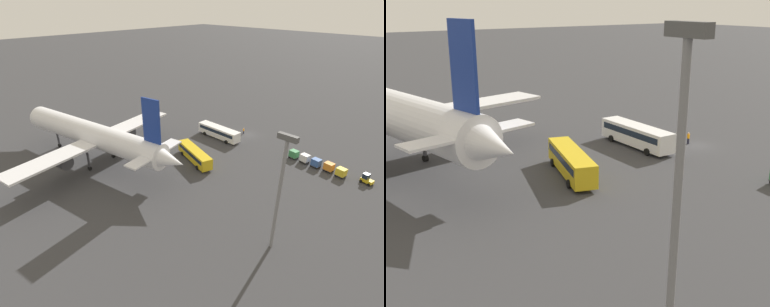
{
  "view_description": "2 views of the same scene",
  "coord_description": "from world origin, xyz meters",
  "views": [
    {
      "loc": [
        -44.25,
        66.61,
        34.42
      ],
      "look_at": [
        -2.5,
        25.09,
        3.95
      ],
      "focal_mm": 28.0,
      "sensor_mm": 36.0,
      "label": 1
    },
    {
      "loc": [
        -45.63,
        51.79,
        19.99
      ],
      "look_at": [
        -4.67,
        24.02,
        4.29
      ],
      "focal_mm": 45.0,
      "sensor_mm": 36.0,
      "label": 2
    }
  ],
  "objects": [
    {
      "name": "baggage_tug",
      "position": [
        -32.42,
        3.29,
        0.94
      ],
      "size": [
        2.63,
        2.08,
        2.1
      ],
      "rotation": [
        0.0,
        0.0,
        -0.22
      ],
      "color": "gold",
      "rests_on": "ground"
    },
    {
      "name": "worker_person",
      "position": [
        1.34,
        0.43,
        0.87
      ],
      "size": [
        0.38,
        0.38,
        1.74
      ],
      "color": "#1E1E2D",
      "rests_on": "ground"
    },
    {
      "name": "shuttle_bus_far",
      "position": [
        -0.25,
        22.0,
        1.88
      ],
      "size": [
        12.73,
        6.35,
        3.12
      ],
      "rotation": [
        0.0,
        0.0,
        -0.31
      ],
      "color": "gold",
      "rests_on": "ground"
    },
    {
      "name": "cargo_cart_blue",
      "position": [
        -21.93,
        4.36,
        1.19
      ],
      "size": [
        2.24,
        1.98,
        2.06
      ],
      "rotation": [
        0.0,
        0.0,
        -0.16
      ],
      "color": "#38383D",
      "rests_on": "ground"
    },
    {
      "name": "shuttle_bus_near",
      "position": [
        4.49,
        7.68,
        1.9
      ],
      "size": [
        12.92,
        3.42,
        3.15
      ],
      "rotation": [
        0.0,
        0.0,
        -0.01
      ],
      "color": "white",
      "rests_on": "ground"
    },
    {
      "name": "cargo_cart_orange",
      "position": [
        -24.78,
        4.15,
        1.19
      ],
      "size": [
        2.24,
        1.98,
        2.06
      ],
      "rotation": [
        0.0,
        0.0,
        -0.16
      ],
      "color": "#38383D",
      "rests_on": "ground"
    },
    {
      "name": "airplane",
      "position": [
        15.55,
        38.64,
        6.95
      ],
      "size": [
        50.09,
        42.96,
        18.48
      ],
      "rotation": [
        0.0,
        0.0,
        0.2
      ],
      "color": "silver",
      "rests_on": "ground"
    },
    {
      "name": "ground_plane",
      "position": [
        0.0,
        0.0,
        0.0
      ],
      "size": [
        600.0,
        600.0,
        0.0
      ],
      "primitive_type": "plane",
      "color": "#38383A"
    },
    {
      "name": "cargo_cart_yellow",
      "position": [
        -27.64,
        4.63,
        1.19
      ],
      "size": [
        2.24,
        1.98,
        2.06
      ],
      "rotation": [
        0.0,
        0.0,
        -0.16
      ],
      "color": "#38383D",
      "rests_on": "ground"
    },
    {
      "name": "cargo_cart_white",
      "position": [
        -19.07,
        4.11,
        1.19
      ],
      "size": [
        2.24,
        1.98,
        2.06
      ],
      "rotation": [
        0.0,
        0.0,
        -0.16
      ],
      "color": "#38383D",
      "rests_on": "ground"
    },
    {
      "name": "cargo_cart_green",
      "position": [
        -16.21,
        4.01,
        1.19
      ],
      "size": [
        2.24,
        1.98,
        2.06
      ],
      "rotation": [
        0.0,
        0.0,
        -0.16
      ],
      "color": "#38383D",
      "rests_on": "ground"
    },
    {
      "name": "light_pole",
      "position": [
        -28.15,
        33.22,
        11.55
      ],
      "size": [
        2.8,
        0.7,
        19.03
      ],
      "color": "slate",
      "rests_on": "ground"
    }
  ]
}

